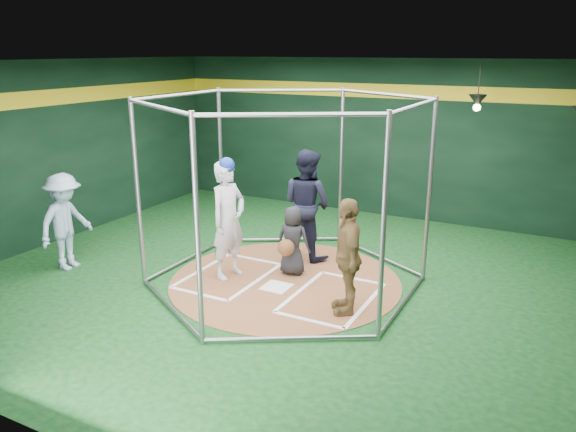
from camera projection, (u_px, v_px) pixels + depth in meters
The scene contains 12 objects.
room_shell at pixel (285, 177), 8.76m from camera, with size 10.10×9.10×3.53m.
clay_disc at pixel (285, 281), 9.26m from camera, with size 3.80×3.80×0.01m, color brown.
home_plate at pixel (276, 287), 9.00m from camera, with size 0.43×0.43×0.01m, color white.
batter_box_left at pixel (229, 275), 9.46m from camera, with size 1.17×1.77×0.01m.
batter_box_right at pixel (332, 297), 8.62m from camera, with size 1.17×1.77×0.01m.
batting_cage at pixel (285, 193), 8.83m from camera, with size 4.05×4.67×3.00m.
pendant_lamp_near at pixel (477, 101), 10.56m from camera, with size 0.34×0.34×0.90m.
batter_figure at pixel (228, 219), 9.18m from camera, with size 0.58×0.78×2.02m.
visitor_leopard at pixel (347, 256), 7.96m from camera, with size 1.00×0.41×1.70m, color #9D7B43.
catcher_figure at pixel (292, 241), 9.39m from camera, with size 0.61×0.60×1.18m.
umpire at pixel (307, 204), 10.09m from camera, with size 0.97×0.75×1.99m, color black.
bystander_blue at pixel (65, 222), 9.60m from camera, with size 1.09×0.63×1.69m, color #99ADCA.
Camera 1 is at (4.01, -7.57, 3.68)m, focal length 35.00 mm.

